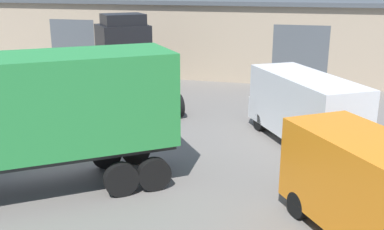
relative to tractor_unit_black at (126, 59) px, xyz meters
name	(u,v)px	position (x,y,z in m)	size (l,w,h in m)	color
ground_plane	(64,162)	(1.41, -8.98, -2.06)	(60.00, 60.00, 0.00)	slate
warehouse_building	(194,35)	(1.41, 8.60, 0.38)	(34.02, 7.67, 4.87)	tan
tractor_unit_black	(126,59)	(0.00, 0.00, 0.00)	(6.17, 6.84, 4.39)	black
delivery_van_white	(303,107)	(9.28, -4.82, -0.61)	(4.72, 5.82, 2.67)	silver
delivery_van_orange	(384,196)	(11.28, -11.86, -0.67)	(4.72, 5.51, 2.56)	orange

